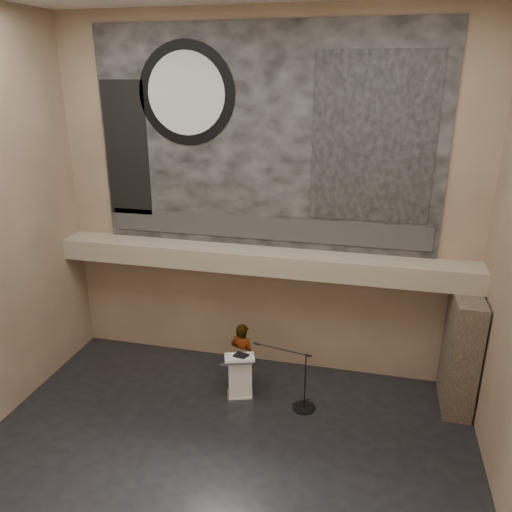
# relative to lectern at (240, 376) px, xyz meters

# --- Properties ---
(floor) EXTENTS (10.00, 10.00, 0.00)m
(floor) POSITION_rel_lectern_xyz_m (0.16, -2.28, -0.55)
(floor) COLOR black
(floor) RESTS_ON ground
(wall_back) EXTENTS (10.00, 0.02, 8.50)m
(wall_back) POSITION_rel_lectern_xyz_m (0.16, 1.72, 3.70)
(wall_back) COLOR #78614C
(wall_back) RESTS_ON floor
(wall_front) EXTENTS (10.00, 0.02, 8.50)m
(wall_front) POSITION_rel_lectern_xyz_m (0.16, -6.28, 3.70)
(wall_front) COLOR #78614C
(wall_front) RESTS_ON floor
(soffit) EXTENTS (10.00, 0.80, 0.50)m
(soffit) POSITION_rel_lectern_xyz_m (0.16, 1.32, 2.40)
(soffit) COLOR gray
(soffit) RESTS_ON wall_back
(sprinkler_left) EXTENTS (0.04, 0.04, 0.06)m
(sprinkler_left) POSITION_rel_lectern_xyz_m (-1.44, 1.27, 2.12)
(sprinkler_left) COLOR #B2893D
(sprinkler_left) RESTS_ON soffit
(sprinkler_right) EXTENTS (0.04, 0.04, 0.06)m
(sprinkler_right) POSITION_rel_lectern_xyz_m (2.06, 1.27, 2.12)
(sprinkler_right) COLOR #B2893D
(sprinkler_right) RESTS_ON soffit
(banner) EXTENTS (8.00, 0.05, 5.00)m
(banner) POSITION_rel_lectern_xyz_m (0.16, 1.69, 5.15)
(banner) COLOR black
(banner) RESTS_ON wall_back
(banner_text_strip) EXTENTS (7.76, 0.02, 0.55)m
(banner_text_strip) POSITION_rel_lectern_xyz_m (0.16, 1.65, 3.10)
(banner_text_strip) COLOR #2B2B2B
(banner_text_strip) RESTS_ON banner
(banner_clock_rim) EXTENTS (2.30, 0.02, 2.30)m
(banner_clock_rim) POSITION_rel_lectern_xyz_m (-1.64, 1.65, 6.15)
(banner_clock_rim) COLOR black
(banner_clock_rim) RESTS_ON banner
(banner_clock_face) EXTENTS (1.84, 0.02, 1.84)m
(banner_clock_face) POSITION_rel_lectern_xyz_m (-1.64, 1.63, 6.15)
(banner_clock_face) COLOR silver
(banner_clock_face) RESTS_ON banner
(banner_building_print) EXTENTS (2.60, 0.02, 3.60)m
(banner_building_print) POSITION_rel_lectern_xyz_m (2.56, 1.65, 5.25)
(banner_building_print) COLOR black
(banner_building_print) RESTS_ON banner
(banner_brick_print) EXTENTS (1.10, 0.02, 3.20)m
(banner_brick_print) POSITION_rel_lectern_xyz_m (-3.24, 1.65, 4.85)
(banner_brick_print) COLOR black
(banner_brick_print) RESTS_ON banner
(stone_pier) EXTENTS (0.60, 1.40, 2.70)m
(stone_pier) POSITION_rel_lectern_xyz_m (4.81, 0.87, 0.80)
(stone_pier) COLOR #3E3126
(stone_pier) RESTS_ON floor
(lectern) EXTENTS (0.79, 0.66, 1.13)m
(lectern) POSITION_rel_lectern_xyz_m (0.00, 0.00, 0.00)
(lectern) COLOR silver
(lectern) RESTS_ON floor
(binder) EXTENTS (0.36, 0.32, 0.04)m
(binder) POSITION_rel_lectern_xyz_m (0.04, -0.01, 0.56)
(binder) COLOR black
(binder) RESTS_ON lectern
(papers) EXTENTS (0.23, 0.30, 0.00)m
(papers) POSITION_rel_lectern_xyz_m (-0.13, -0.05, 0.55)
(papers) COLOR white
(papers) RESTS_ON lectern
(speaker_person) EXTENTS (0.68, 0.52, 1.66)m
(speaker_person) POSITION_rel_lectern_xyz_m (-0.06, 0.46, 0.28)
(speaker_person) COLOR white
(speaker_person) RESTS_ON floor
(mic_stand) EXTENTS (1.48, 0.52, 1.41)m
(mic_stand) POSITION_rel_lectern_xyz_m (1.47, -0.06, -0.34)
(mic_stand) COLOR black
(mic_stand) RESTS_ON floor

